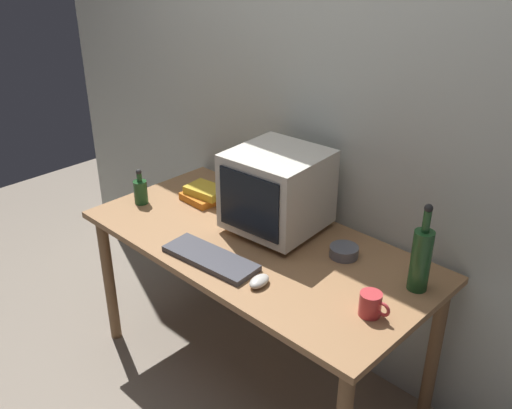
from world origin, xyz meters
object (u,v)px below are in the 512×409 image
object	(u,v)px
crt_monitor	(277,191)
computer_mouse	(259,281)
mug	(371,304)
cd_spindle	(344,252)
bottle_short	(141,191)
bottle_tall	(421,258)
book_stack	(205,194)
keyboard	(210,258)

from	to	relation	value
crt_monitor	computer_mouse	distance (m)	0.48
computer_mouse	mug	size ratio (longest dim) A/B	0.83
cd_spindle	mug	bearing A→B (deg)	-39.97
computer_mouse	bottle_short	distance (m)	0.91
crt_monitor	computer_mouse	size ratio (longest dim) A/B	4.15
bottle_short	cd_spindle	size ratio (longest dim) A/B	1.50
bottle_short	bottle_tall	bearing A→B (deg)	12.63
bottle_short	book_stack	distance (m)	0.31
crt_monitor	cd_spindle	bearing A→B (deg)	4.22
computer_mouse	bottle_tall	world-z (taller)	bottle_tall
bottle_tall	bottle_short	world-z (taller)	bottle_tall
mug	book_stack	bearing A→B (deg)	170.00
bottle_short	keyboard	bearing A→B (deg)	-10.27
bottle_tall	mug	xyz separation A→B (m)	(-0.03, -0.26, -0.09)
bottle_short	mug	bearing A→B (deg)	1.82
crt_monitor	bottle_short	bearing A→B (deg)	-157.74
book_stack	bottle_tall	bearing A→B (deg)	3.20
crt_monitor	mug	bearing A→B (deg)	-19.02
bottle_tall	book_stack	distance (m)	1.15
computer_mouse	keyboard	bearing A→B (deg)	174.39
bottle_tall	book_stack	world-z (taller)	bottle_tall
bottle_tall	bottle_short	size ratio (longest dim) A/B	1.99
computer_mouse	bottle_tall	distance (m)	0.61
bottle_tall	cd_spindle	world-z (taller)	bottle_tall
cd_spindle	bottle_short	bearing A→B (deg)	-163.76
keyboard	bottle_tall	distance (m)	0.83
crt_monitor	bottle_short	world-z (taller)	crt_monitor
crt_monitor	cd_spindle	size ratio (longest dim) A/B	3.46
keyboard	cd_spindle	xyz separation A→B (m)	(0.37, 0.41, 0.01)
computer_mouse	cd_spindle	bearing A→B (deg)	66.10
bottle_short	book_stack	world-z (taller)	bottle_short
keyboard	bottle_tall	bearing A→B (deg)	25.39
cd_spindle	keyboard	bearing A→B (deg)	-132.24
computer_mouse	book_stack	xyz separation A→B (m)	(-0.70, 0.34, 0.02)
mug	cd_spindle	size ratio (longest dim) A/B	1.00
book_stack	cd_spindle	world-z (taller)	book_stack
computer_mouse	bottle_short	size ratio (longest dim) A/B	0.56
computer_mouse	bottle_short	bearing A→B (deg)	164.88
keyboard	bottle_short	distance (m)	0.65
bottle_tall	mug	size ratio (longest dim) A/B	2.98
cd_spindle	crt_monitor	bearing A→B (deg)	-175.78
computer_mouse	book_stack	distance (m)	0.78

